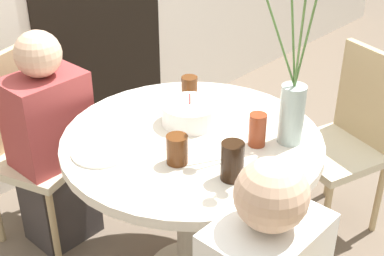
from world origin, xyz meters
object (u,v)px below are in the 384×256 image
object	(u,v)px
chair_right_flank	(349,133)
drink_glass_1	(257,130)
drink_glass_3	(189,88)
chair_near_front	(24,140)
flower_vase	(293,83)
drink_glass_2	(177,149)
side_plate	(101,152)
person_boy	(52,149)
birthday_cake	(190,113)
drink_glass_0	(232,161)

from	to	relation	value
chair_right_flank	drink_glass_1	xyz separation A→B (m)	(-0.70, 0.05, 0.29)
drink_glass_3	chair_near_front	bearing A→B (deg)	131.05
flower_vase	drink_glass_3	xyz separation A→B (m)	(0.03, 0.53, -0.20)
drink_glass_1	drink_glass_2	size ratio (longest dim) A/B	1.18
flower_vase	drink_glass_3	bearing A→B (deg)	86.70
side_plate	chair_right_flank	bearing A→B (deg)	-21.01
flower_vase	drink_glass_1	world-z (taller)	flower_vase
side_plate	person_boy	world-z (taller)	person_boy
chair_right_flank	flower_vase	xyz separation A→B (m)	(-0.61, -0.03, 0.48)
drink_glass_2	chair_near_front	bearing A→B (deg)	96.36
birthday_cake	drink_glass_1	xyz separation A→B (m)	(0.05, -0.30, 0.02)
birthday_cake	flower_vase	bearing A→B (deg)	-70.67
chair_near_front	drink_glass_0	bearing A→B (deg)	-100.04
side_plate	drink_glass_0	bearing A→B (deg)	-66.15
chair_near_front	drink_glass_2	bearing A→B (deg)	-101.69
chair_near_front	person_boy	bearing A→B (deg)	-90.00
flower_vase	person_boy	bearing A→B (deg)	113.94
drink_glass_0	drink_glass_1	xyz separation A→B (m)	(0.24, 0.07, -0.01)
chair_near_front	drink_glass_3	distance (m)	0.82
flower_vase	drink_glass_2	world-z (taller)	flower_vase
birthday_cake	flower_vase	size ratio (longest dim) A/B	0.29
chair_near_front	drink_glass_2	size ratio (longest dim) A/B	8.31
side_plate	drink_glass_3	xyz separation A→B (m)	(0.55, 0.07, 0.05)
drink_glass_1	side_plate	bearing A→B (deg)	138.56
birthday_cake	drink_glass_3	bearing A→B (deg)	43.14
flower_vase	drink_glass_0	size ratio (longest dim) A/B	5.75
drink_glass_2	person_boy	size ratio (longest dim) A/B	0.10
flower_vase	side_plate	world-z (taller)	flower_vase
chair_near_front	drink_glass_2	xyz separation A→B (m)	(0.10, -0.90, 0.28)
drink_glass_0	drink_glass_3	world-z (taller)	drink_glass_0
birthday_cake	side_plate	xyz separation A→B (m)	(-0.39, 0.08, -0.04)
flower_vase	drink_glass_1	bearing A→B (deg)	138.01
drink_glass_3	drink_glass_1	bearing A→B (deg)	-104.49
chair_near_front	chair_right_flank	world-z (taller)	same
chair_right_flank	person_boy	world-z (taller)	person_boy
drink_glass_0	flower_vase	bearing A→B (deg)	-1.59
chair_right_flank	drink_glass_2	size ratio (longest dim) A/B	8.31
flower_vase	drink_glass_1	distance (m)	0.22
drink_glass_0	person_boy	distance (m)	1.01
person_boy	drink_glass_3	bearing A→B (deg)	-43.25
side_plate	birthday_cake	bearing A→B (deg)	-12.18
drink_glass_2	drink_glass_3	distance (m)	0.52
birthday_cake	side_plate	world-z (taller)	birthday_cake
birthday_cake	person_boy	bearing A→B (deg)	116.77
chair_right_flank	side_plate	xyz separation A→B (m)	(-1.13, 0.43, 0.23)
drink_glass_0	drink_glass_3	bearing A→B (deg)	56.02
flower_vase	side_plate	bearing A→B (deg)	138.47
person_boy	drink_glass_1	bearing A→B (deg)	-68.93
flower_vase	drink_glass_2	distance (m)	0.48
chair_right_flank	drink_glass_2	bearing A→B (deg)	-82.61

